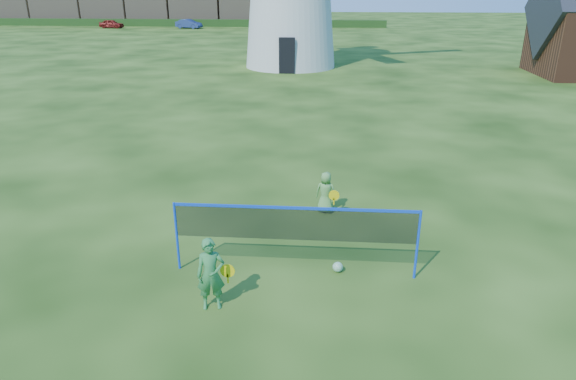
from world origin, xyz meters
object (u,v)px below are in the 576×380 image
(player_girl, at_px, (211,274))
(badminton_net, at_px, (295,225))
(player_boy, at_px, (326,192))
(car_left, at_px, (111,24))
(car_right, at_px, (189,24))
(play_ball, at_px, (338,267))

(player_girl, bearing_deg, badminton_net, 28.50)
(player_girl, relative_size, player_boy, 1.28)
(car_left, bearing_deg, badminton_net, -147.92)
(player_boy, height_order, car_right, car_right)
(player_girl, distance_m, player_boy, 5.01)
(car_right, bearing_deg, player_girl, -147.42)
(badminton_net, distance_m, car_left, 69.49)
(player_boy, xyz_separation_m, car_right, (-19.51, 59.90, 0.05))
(badminton_net, distance_m, play_ball, 1.38)
(player_boy, xyz_separation_m, play_ball, (0.30, -3.07, -0.45))
(car_left, relative_size, car_right, 0.91)
(badminton_net, xyz_separation_m, player_boy, (0.61, 3.20, -0.58))
(player_boy, bearing_deg, car_left, -49.73)
(badminton_net, height_order, play_ball, badminton_net)
(player_girl, bearing_deg, car_left, 100.10)
(player_boy, distance_m, car_left, 66.89)
(player_girl, distance_m, car_right, 66.76)
(player_girl, xyz_separation_m, player_boy, (2.09, 4.55, -0.16))
(badminton_net, distance_m, car_right, 65.87)
(player_girl, xyz_separation_m, play_ball, (2.39, 1.48, -0.61))
(player_girl, height_order, play_ball, player_girl)
(player_girl, height_order, car_left, player_girl)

